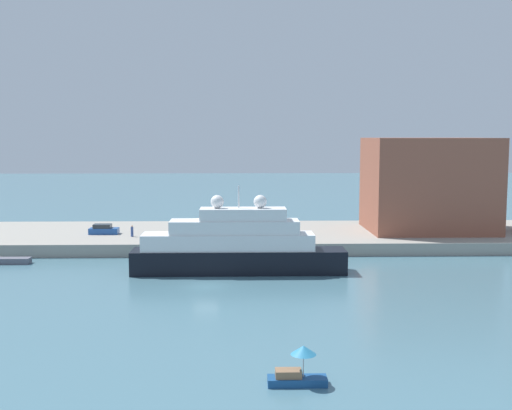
{
  "coord_description": "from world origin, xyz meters",
  "views": [
    {
      "loc": [
        3.59,
        -64.87,
        15.5
      ],
      "look_at": [
        5.38,
        6.0,
        7.8
      ],
      "focal_mm": 44.92,
      "sensor_mm": 36.0,
      "label": 1
    }
  ],
  "objects": [
    {
      "name": "harbor_building",
      "position": [
        31.06,
        27.43,
        8.42
      ],
      "size": [
        17.5,
        13.86,
        13.51
      ],
      "primitive_type": "cube",
      "color": "#93513D",
      "rests_on": "quay_dock"
    },
    {
      "name": "mooring_bollard",
      "position": [
        6.02,
        17.4,
        2.0
      ],
      "size": [
        0.48,
        0.48,
        0.67
      ],
      "primitive_type": "cylinder",
      "color": "black",
      "rests_on": "quay_dock"
    },
    {
      "name": "parked_car",
      "position": [
        -15.69,
        25.08,
        2.28
      ],
      "size": [
        4.06,
        1.8,
        1.41
      ],
      "color": "#1E4C99",
      "rests_on": "quay_dock"
    },
    {
      "name": "ground",
      "position": [
        0.0,
        0.0,
        0.0
      ],
      "size": [
        400.0,
        400.0,
        0.0
      ],
      "primitive_type": "plane",
      "color": "slate"
    },
    {
      "name": "small_motorboat",
      "position": [
        7.17,
        -26.44,
        0.98
      ],
      "size": [
        3.71,
        1.61,
        2.53
      ],
      "color": "navy",
      "rests_on": "ground"
    },
    {
      "name": "large_yacht",
      "position": [
        3.11,
        6.63,
        2.99
      ],
      "size": [
        24.17,
        4.25,
        9.93
      ],
      "color": "black",
      "rests_on": "ground"
    },
    {
      "name": "person_figure",
      "position": [
        -11.27,
        22.58,
        2.39
      ],
      "size": [
        0.36,
        0.36,
        1.57
      ],
      "color": "#334C8C",
      "rests_on": "quay_dock"
    },
    {
      "name": "quay_dock",
      "position": [
        0.0,
        27.22,
        0.83
      ],
      "size": [
        110.0,
        22.44,
        1.67
      ],
      "primitive_type": "cube",
      "color": "gray",
      "rests_on": "ground"
    },
    {
      "name": "work_barge",
      "position": [
        -24.05,
        12.39,
        0.37
      ],
      "size": [
        4.17,
        1.5,
        0.73
      ],
      "primitive_type": "cube",
      "color": "#595966",
      "rests_on": "ground"
    }
  ]
}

